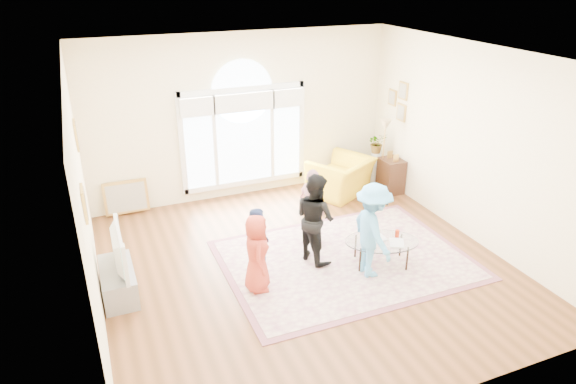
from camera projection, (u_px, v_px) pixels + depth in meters
name	position (u px, v px, depth m)	size (l,w,h in m)	color
ground	(305.00, 265.00, 8.01)	(6.00, 6.00, 0.00)	#523117
room_shell	(246.00, 121.00, 9.77)	(6.00, 6.00, 6.00)	#FCF0C1
area_rug	(345.00, 260.00, 8.14)	(3.60, 2.60, 0.02)	beige
rug_border	(345.00, 260.00, 8.14)	(3.80, 2.80, 0.01)	#844A58
tv_console	(118.00, 282.00, 7.23)	(0.45, 1.00, 0.42)	gray
television	(114.00, 250.00, 7.02)	(0.17, 1.05, 0.61)	black
coffee_table	(382.00, 242.00, 7.88)	(1.31, 1.07, 0.54)	silver
armchair	(341.00, 177.00, 10.33)	(1.16, 1.01, 0.75)	gold
side_cabinet	(391.00, 176.00, 10.46)	(0.40, 0.50, 0.70)	black
floor_lamp	(385.00, 131.00, 10.15)	(0.27, 0.27, 1.51)	black
plant_pedestal	(375.00, 168.00, 10.84)	(0.20, 0.20, 0.70)	white
potted_plant	(377.00, 143.00, 10.61)	(0.38, 0.33, 0.42)	#33722D
leaning_picture	(128.00, 214.00, 9.65)	(0.80, 0.05, 0.62)	tan
child_red	(257.00, 253.00, 7.18)	(0.57, 0.37, 1.16)	#BD3B29
child_navy	(259.00, 245.00, 7.38)	(0.43, 0.28, 1.17)	#151D38
child_black	(315.00, 218.00, 7.87)	(0.70, 0.54, 1.44)	black
child_pink	(312.00, 206.00, 8.47)	(0.74, 0.31, 1.27)	pink
child_blue	(372.00, 230.00, 7.48)	(0.94, 0.54, 1.46)	#55A9E4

